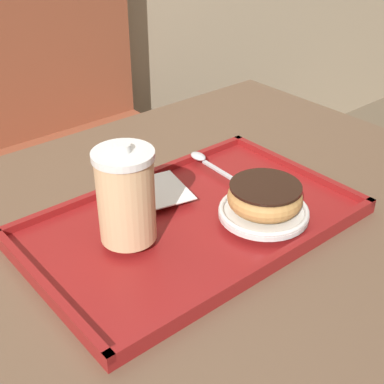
% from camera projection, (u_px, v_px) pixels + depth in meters
% --- Properties ---
extents(cafe_table, '(1.09, 0.86, 0.70)m').
position_uv_depth(cafe_table, '(201.00, 297.00, 0.92)').
color(cafe_table, brown).
rests_on(cafe_table, ground_plane).
extents(serving_tray, '(0.51, 0.32, 0.02)m').
position_uv_depth(serving_tray, '(192.00, 223.00, 0.83)').
color(serving_tray, maroon).
rests_on(serving_tray, cafe_table).
extents(napkin_paper, '(0.14, 0.13, 0.00)m').
position_uv_depth(napkin_paper, '(149.00, 193.00, 0.88)').
color(napkin_paper, white).
rests_on(napkin_paper, serving_tray).
extents(coffee_cup_front, '(0.09, 0.09, 0.15)m').
position_uv_depth(coffee_cup_front, '(126.00, 195.00, 0.74)').
color(coffee_cup_front, '#E0B784').
rests_on(coffee_cup_front, serving_tray).
extents(plate_with_chocolate_donut, '(0.14, 0.14, 0.01)m').
position_uv_depth(plate_with_chocolate_donut, '(264.00, 211.00, 0.82)').
color(plate_with_chocolate_donut, white).
rests_on(plate_with_chocolate_donut, serving_tray).
extents(donut_chocolate_glazed, '(0.11, 0.11, 0.04)m').
position_uv_depth(donut_chocolate_glazed, '(265.00, 196.00, 0.81)').
color(donut_chocolate_glazed, tan).
rests_on(donut_chocolate_glazed, plate_with_chocolate_donut).
extents(spoon, '(0.02, 0.13, 0.01)m').
position_uv_depth(spoon, '(204.00, 160.00, 0.97)').
color(spoon, silver).
rests_on(spoon, serving_tray).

